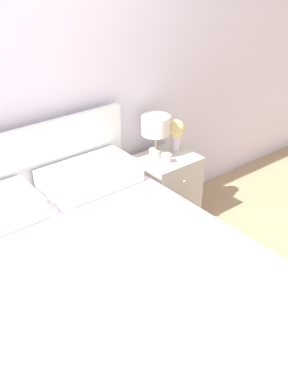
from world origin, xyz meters
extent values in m
plane|color=tan|center=(0.00, 0.00, 0.00)|extent=(12.00, 12.00, 0.00)
cube|color=white|center=(0.00, 0.07, 1.30)|extent=(8.00, 0.06, 2.60)
cube|color=tan|center=(0.00, -1.09, 0.18)|extent=(1.49, 2.18, 0.37)
cube|color=white|center=(0.00, -1.09, 0.48)|extent=(1.46, 2.14, 0.23)
cube|color=white|center=(0.00, -0.03, 0.51)|extent=(1.52, 0.05, 1.02)
cube|color=white|center=(0.36, -0.25, 0.67)|extent=(0.63, 0.36, 0.14)
cube|color=silver|center=(1.07, -0.21, 0.29)|extent=(0.43, 0.38, 0.58)
sphere|color=#B2AD93|center=(1.07, -0.41, 0.45)|extent=(0.02, 0.02, 0.02)
cylinder|color=beige|center=(1.01, -0.15, 0.61)|extent=(0.10, 0.10, 0.06)
cylinder|color=#B7B29E|center=(1.01, -0.15, 0.70)|extent=(0.02, 0.02, 0.13)
cylinder|color=silver|center=(1.01, -0.15, 0.83)|extent=(0.21, 0.21, 0.14)
cylinder|color=silver|center=(1.19, -0.17, 0.64)|extent=(0.07, 0.07, 0.13)
sphere|color=#E5D17F|center=(1.19, -0.17, 0.76)|extent=(0.14, 0.14, 0.14)
sphere|color=#609356|center=(1.23, -0.17, 0.73)|extent=(0.06, 0.06, 0.06)
cylinder|color=white|center=(1.00, -0.28, 0.58)|extent=(0.12, 0.12, 0.01)
cylinder|color=white|center=(1.00, -0.28, 0.61)|extent=(0.08, 0.08, 0.06)
camera|label=1|loc=(-0.98, -2.49, 2.09)|focal=42.00mm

